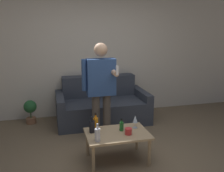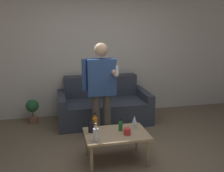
{
  "view_description": "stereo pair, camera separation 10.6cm",
  "coord_description": "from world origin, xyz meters",
  "px_view_note": "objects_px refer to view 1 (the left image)",
  "views": [
    {
      "loc": [
        -0.94,
        -2.81,
        1.82
      ],
      "look_at": [
        -0.03,
        0.77,
        0.95
      ],
      "focal_mm": 40.0,
      "sensor_mm": 36.0,
      "label": 1
    },
    {
      "loc": [
        -0.84,
        -2.83,
        1.82
      ],
      "look_at": [
        -0.03,
        0.77,
        0.95
      ],
      "focal_mm": 40.0,
      "sensor_mm": 36.0,
      "label": 2
    }
  ],
  "objects_px": {
    "person_standing_front": "(101,85)",
    "coffee_table": "(117,136)",
    "couch": "(102,105)",
    "bottle_orange": "(98,134)"
  },
  "relations": [
    {
      "from": "coffee_table",
      "to": "bottle_orange",
      "type": "xyz_separation_m",
      "value": [
        -0.31,
        -0.19,
        0.14
      ]
    },
    {
      "from": "person_standing_front",
      "to": "coffee_table",
      "type": "bearing_deg",
      "value": -84.0
    },
    {
      "from": "couch",
      "to": "coffee_table",
      "type": "bearing_deg",
      "value": -94.39
    },
    {
      "from": "couch",
      "to": "bottle_orange",
      "type": "bearing_deg",
      "value": -103.71
    },
    {
      "from": "coffee_table",
      "to": "person_standing_front",
      "type": "height_order",
      "value": "person_standing_front"
    },
    {
      "from": "bottle_orange",
      "to": "person_standing_front",
      "type": "height_order",
      "value": "person_standing_front"
    },
    {
      "from": "bottle_orange",
      "to": "person_standing_front",
      "type": "relative_size",
      "value": 0.15
    },
    {
      "from": "person_standing_front",
      "to": "bottle_orange",
      "type": "bearing_deg",
      "value": -104.69
    },
    {
      "from": "coffee_table",
      "to": "person_standing_front",
      "type": "distance_m",
      "value": 0.91
    },
    {
      "from": "couch",
      "to": "bottle_orange",
      "type": "relative_size",
      "value": 7.51
    }
  ]
}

